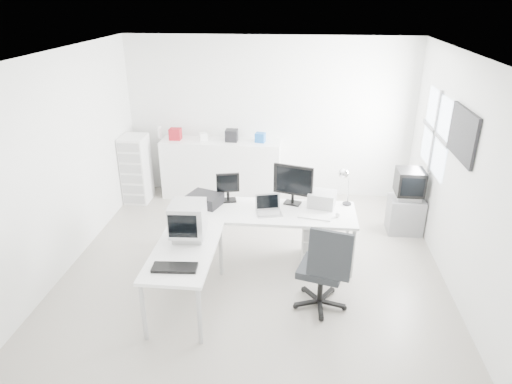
# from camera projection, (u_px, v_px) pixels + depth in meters

# --- Properties ---
(floor) EXTENTS (5.00, 5.00, 0.01)m
(floor) POSITION_uv_depth(u_px,v_px,m) (255.00, 264.00, 6.29)
(floor) COLOR silver
(floor) RESTS_ON ground
(ceiling) EXTENTS (5.00, 5.00, 0.01)m
(ceiling) POSITION_uv_depth(u_px,v_px,m) (254.00, 54.00, 5.16)
(ceiling) COLOR white
(ceiling) RESTS_ON back_wall
(back_wall) EXTENTS (5.00, 0.02, 2.80)m
(back_wall) POSITION_uv_depth(u_px,v_px,m) (269.00, 119.00, 8.00)
(back_wall) COLOR silver
(back_wall) RESTS_ON floor
(left_wall) EXTENTS (0.02, 5.00, 2.80)m
(left_wall) POSITION_uv_depth(u_px,v_px,m) (64.00, 162.00, 5.95)
(left_wall) COLOR silver
(left_wall) RESTS_ON floor
(right_wall) EXTENTS (0.02, 5.00, 2.80)m
(right_wall) POSITION_uv_depth(u_px,v_px,m) (460.00, 177.00, 5.50)
(right_wall) COLOR silver
(right_wall) RESTS_ON floor
(window) EXTENTS (0.02, 1.20, 1.10)m
(window) POSITION_uv_depth(u_px,v_px,m) (435.00, 132.00, 6.51)
(window) COLOR white
(window) RESTS_ON right_wall
(wall_picture) EXTENTS (0.04, 0.90, 0.60)m
(wall_picture) POSITION_uv_depth(u_px,v_px,m) (463.00, 134.00, 5.39)
(wall_picture) COLOR black
(wall_picture) RESTS_ON right_wall
(main_desk) EXTENTS (2.40, 0.80, 0.75)m
(main_desk) POSITION_uv_depth(u_px,v_px,m) (266.00, 235.00, 6.28)
(main_desk) COLOR white
(main_desk) RESTS_ON floor
(side_desk) EXTENTS (0.70, 1.40, 0.75)m
(side_desk) POSITION_uv_depth(u_px,v_px,m) (186.00, 277.00, 5.35)
(side_desk) COLOR white
(side_desk) RESTS_ON floor
(drawer_pedestal) EXTENTS (0.40, 0.50, 0.60)m
(drawer_pedestal) POSITION_uv_depth(u_px,v_px,m) (316.00, 240.00, 6.29)
(drawer_pedestal) COLOR white
(drawer_pedestal) RESTS_ON floor
(inkjet_printer) EXTENTS (0.52, 0.46, 0.15)m
(inkjet_printer) POSITION_uv_depth(u_px,v_px,m) (205.00, 199.00, 6.26)
(inkjet_printer) COLOR black
(inkjet_printer) RESTS_ON main_desk
(lcd_monitor_small) EXTENTS (0.35, 0.25, 0.40)m
(lcd_monitor_small) POSITION_uv_depth(u_px,v_px,m) (228.00, 188.00, 6.32)
(lcd_monitor_small) COLOR black
(lcd_monitor_small) RESTS_ON main_desk
(lcd_monitor_large) EXTENTS (0.60, 0.37, 0.58)m
(lcd_monitor_large) POSITION_uv_depth(u_px,v_px,m) (293.00, 184.00, 6.21)
(lcd_monitor_large) COLOR black
(lcd_monitor_large) RESTS_ON main_desk
(laptop) EXTENTS (0.37, 0.38, 0.20)m
(laptop) POSITION_uv_depth(u_px,v_px,m) (269.00, 207.00, 5.99)
(laptop) COLOR #B7B7BA
(laptop) RESTS_ON main_desk
(white_keyboard) EXTENTS (0.45, 0.21, 0.02)m
(white_keyboard) POSITION_uv_depth(u_px,v_px,m) (315.00, 217.00, 5.93)
(white_keyboard) COLOR white
(white_keyboard) RESTS_ON main_desk
(white_mouse) EXTENTS (0.06, 0.06, 0.06)m
(white_mouse) POSITION_uv_depth(u_px,v_px,m) (338.00, 215.00, 5.94)
(white_mouse) COLOR white
(white_mouse) RESTS_ON main_desk
(laser_printer) EXTENTS (0.41, 0.37, 0.20)m
(laser_printer) POSITION_uv_depth(u_px,v_px,m) (322.00, 199.00, 6.22)
(laser_printer) COLOR #A2A2A2
(laser_printer) RESTS_ON main_desk
(desk_lamp) EXTENTS (0.18, 0.18, 0.43)m
(desk_lamp) POSITION_uv_depth(u_px,v_px,m) (348.00, 190.00, 6.21)
(desk_lamp) COLOR silver
(desk_lamp) RESTS_ON main_desk
(crt_monitor) EXTENTS (0.46, 0.46, 0.50)m
(crt_monitor) POSITION_uv_depth(u_px,v_px,m) (188.00, 220.00, 5.33)
(crt_monitor) COLOR #B7B7BA
(crt_monitor) RESTS_ON side_desk
(black_keyboard) EXTENTS (0.49, 0.22, 0.03)m
(black_keyboard) POSITION_uv_depth(u_px,v_px,m) (175.00, 268.00, 4.83)
(black_keyboard) COLOR black
(black_keyboard) RESTS_ON side_desk
(office_chair) EXTENTS (0.80, 0.80, 1.12)m
(office_chair) POSITION_uv_depth(u_px,v_px,m) (322.00, 265.00, 5.25)
(office_chair) COLOR #26272B
(office_chair) RESTS_ON floor
(tv_cabinet) EXTENTS (0.52, 0.42, 0.56)m
(tv_cabinet) POSITION_uv_depth(u_px,v_px,m) (405.00, 215.00, 7.04)
(tv_cabinet) COLOR gray
(tv_cabinet) RESTS_ON floor
(crt_tv) EXTENTS (0.50, 0.48, 0.45)m
(crt_tv) POSITION_uv_depth(u_px,v_px,m) (409.00, 185.00, 6.84)
(crt_tv) COLOR black
(crt_tv) RESTS_ON tv_cabinet
(sideboard) EXTENTS (2.10, 0.52, 1.05)m
(sideboard) POSITION_uv_depth(u_px,v_px,m) (221.00, 169.00, 8.19)
(sideboard) COLOR white
(sideboard) RESTS_ON floor
(clutter_box_a) EXTENTS (0.20, 0.18, 0.20)m
(clutter_box_a) POSITION_uv_depth(u_px,v_px,m) (175.00, 134.00, 8.01)
(clutter_box_a) COLOR maroon
(clutter_box_a) RESTS_ON sideboard
(clutter_box_b) EXTENTS (0.16, 0.15, 0.13)m
(clutter_box_b) POSITION_uv_depth(u_px,v_px,m) (203.00, 137.00, 7.98)
(clutter_box_b) COLOR white
(clutter_box_b) RESTS_ON sideboard
(clutter_box_c) EXTENTS (0.21, 0.19, 0.21)m
(clutter_box_c) POSITION_uv_depth(u_px,v_px,m) (232.00, 135.00, 7.92)
(clutter_box_c) COLOR black
(clutter_box_c) RESTS_ON sideboard
(clutter_box_d) EXTENTS (0.19, 0.17, 0.16)m
(clutter_box_d) POSITION_uv_depth(u_px,v_px,m) (260.00, 137.00, 7.88)
(clutter_box_d) COLOR #1857A8
(clutter_box_d) RESTS_ON sideboard
(clutter_bottle) EXTENTS (0.07, 0.07, 0.22)m
(clutter_bottle) POSITION_uv_depth(u_px,v_px,m) (159.00, 132.00, 8.07)
(clutter_bottle) COLOR white
(clutter_bottle) RESTS_ON sideboard
(filing_cabinet) EXTENTS (0.42, 0.50, 1.19)m
(filing_cabinet) POSITION_uv_depth(u_px,v_px,m) (136.00, 169.00, 7.98)
(filing_cabinet) COLOR white
(filing_cabinet) RESTS_ON floor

